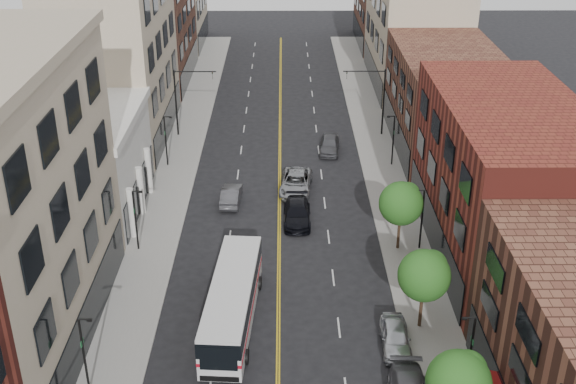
{
  "coord_description": "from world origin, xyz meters",
  "views": [
    {
      "loc": [
        0.37,
        -24.64,
        29.15
      ],
      "look_at": [
        0.7,
        24.1,
        5.0
      ],
      "focal_mm": 45.0,
      "sensor_mm": 36.0,
      "label": 1
    }
  ],
  "objects_px": {
    "car_parked_far": "(395,337)",
    "car_lane_b": "(296,182)",
    "city_bus": "(232,300)",
    "car_lane_behind": "(231,195)",
    "car_lane_c": "(330,145)",
    "car_lane_a": "(297,213)"
  },
  "relations": [
    {
      "from": "car_lane_b",
      "to": "car_lane_a",
      "type": "bearing_deg",
      "value": -84.09
    },
    {
      "from": "city_bus",
      "to": "car_parked_far",
      "type": "distance_m",
      "value": 10.79
    },
    {
      "from": "car_parked_far",
      "to": "car_lane_behind",
      "type": "xyz_separation_m",
      "value": [
        -11.64,
        20.13,
        -0.02
      ]
    },
    {
      "from": "car_parked_far",
      "to": "car_lane_a",
      "type": "bearing_deg",
      "value": 111.47
    },
    {
      "from": "city_bus",
      "to": "car_lane_b",
      "type": "relative_size",
      "value": 2.09
    },
    {
      "from": "city_bus",
      "to": "car_lane_a",
      "type": "relative_size",
      "value": 2.27
    },
    {
      "from": "car_lane_behind",
      "to": "car_lane_a",
      "type": "distance_m",
      "value": 6.74
    },
    {
      "from": "car_lane_b",
      "to": "car_lane_c",
      "type": "relative_size",
      "value": 1.24
    },
    {
      "from": "car_lane_behind",
      "to": "car_lane_b",
      "type": "height_order",
      "value": "car_lane_b"
    },
    {
      "from": "car_parked_far",
      "to": "car_lane_b",
      "type": "bearing_deg",
      "value": 106.6
    },
    {
      "from": "car_lane_behind",
      "to": "car_lane_a",
      "type": "xyz_separation_m",
      "value": [
        5.74,
        -3.53,
        0.04
      ]
    },
    {
      "from": "car_lane_behind",
      "to": "car_lane_a",
      "type": "relative_size",
      "value": 0.83
    },
    {
      "from": "car_lane_behind",
      "to": "car_parked_far",
      "type": "bearing_deg",
      "value": 122.77
    },
    {
      "from": "car_parked_far",
      "to": "car_lane_behind",
      "type": "height_order",
      "value": "car_parked_far"
    },
    {
      "from": "car_parked_far",
      "to": "car_lane_b",
      "type": "distance_m",
      "value": 23.25
    },
    {
      "from": "car_lane_a",
      "to": "car_lane_b",
      "type": "distance_m",
      "value": 5.89
    },
    {
      "from": "car_lane_a",
      "to": "car_lane_b",
      "type": "relative_size",
      "value": 0.92
    },
    {
      "from": "car_lane_a",
      "to": "city_bus",
      "type": "bearing_deg",
      "value": -107.26
    },
    {
      "from": "car_lane_behind",
      "to": "car_lane_c",
      "type": "bearing_deg",
      "value": -126.78
    },
    {
      "from": "car_lane_a",
      "to": "car_lane_b",
      "type": "xyz_separation_m",
      "value": [
        0.0,
        5.89,
        0.03
      ]
    },
    {
      "from": "car_parked_far",
      "to": "city_bus",
      "type": "bearing_deg",
      "value": 167.87
    },
    {
      "from": "car_lane_behind",
      "to": "car_lane_c",
      "type": "relative_size",
      "value": 0.95
    }
  ]
}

